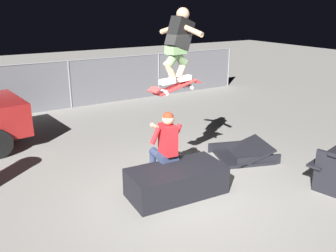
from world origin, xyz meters
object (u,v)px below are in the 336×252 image
Objects in this scene: skateboard at (176,87)px; skater_airborne at (179,42)px; person_sitting_on_ledge at (165,144)px; ledge_box_main at (176,181)px; kicker_ramp at (243,155)px.

skater_airborne is (0.06, 0.01, 0.69)m from skateboard.
skater_airborne reaches higher than person_sitting_on_ledge.
ledge_box_main is 2.02m from kicker_ramp.
ledge_box_main is 1.50m from skateboard.
ledge_box_main is 1.38× the size of skater_airborne.
person_sitting_on_ledge is at bearing -176.11° from kicker_ramp.
skater_airborne is (0.23, 0.33, 2.15)m from ledge_box_main.
ledge_box_main is 2.18m from skater_airborne.
person_sitting_on_ledge is at bearing 138.76° from skateboard.
kicker_ramp is (1.89, 0.13, -0.65)m from person_sitting_on_ledge.
skater_airborne reaches higher than skateboard.
ledge_box_main is 1.25× the size of kicker_ramp.
skateboard reaches higher than kicker_ramp.
skateboard reaches higher than person_sitting_on_ledge.
kicker_ramp is at bearing 16.13° from ledge_box_main.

